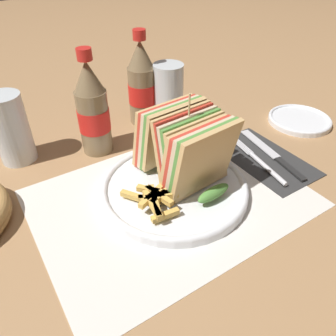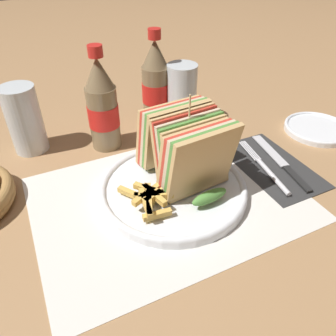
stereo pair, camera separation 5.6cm
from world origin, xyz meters
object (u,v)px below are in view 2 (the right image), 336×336
glass_near (182,95)px  glass_far (25,120)px  plate_main (173,188)px  fork (268,170)px  knife (281,161)px  coke_bottle_far (156,84)px  coke_bottle_near (103,107)px  club_sandwich (187,149)px  side_saucer (317,128)px

glass_near → glass_far: 0.33m
plate_main → fork: 0.18m
knife → glass_far: 0.51m
fork → coke_bottle_far: bearing=118.6°
fork → coke_bottle_near: (-0.24, 0.23, 0.08)m
fork → glass_far: glass_far is taller
knife → coke_bottle_far: bearing=127.4°
plate_main → club_sandwich: club_sandwich is taller
plate_main → fork: plate_main is taller
knife → glass_near: bearing=121.1°
plate_main → side_saucer: plate_main is taller
club_sandwich → coke_bottle_near: size_ratio=0.87×
side_saucer → plate_main: bearing=-173.0°
plate_main → glass_far: glass_far is taller
fork → glass_far: size_ratio=1.28×
fork → glass_near: bearing=110.7°
glass_near → glass_far: bearing=174.8°
glass_near → glass_far: same height
knife → glass_near: size_ratio=1.40×
glass_far → side_saucer: bearing=-19.1°
fork → knife: (0.04, 0.01, -0.00)m
glass_near → side_saucer: glass_near is taller
coke_bottle_near → glass_far: size_ratio=1.52×
side_saucer → fork: bearing=-159.3°
coke_bottle_near → glass_far: (-0.14, 0.05, -0.02)m
knife → coke_bottle_far: size_ratio=0.92×
club_sandwich → knife: bearing=-7.5°
coke_bottle_near → fork: bearing=-43.5°
plate_main → fork: (0.18, -0.03, -0.00)m
coke_bottle_near → glass_far: 0.16m
glass_near → club_sandwich: bearing=-115.6°
fork → side_saucer: bearing=29.9°
knife → side_saucer: 0.17m
club_sandwich → knife: 0.21m
side_saucer → coke_bottle_far: bearing=145.9°
plate_main → glass_near: glass_near is taller
coke_bottle_near → glass_near: bearing=7.1°
club_sandwich → fork: club_sandwich is taller
plate_main → coke_bottle_near: (-0.06, 0.20, 0.08)m
coke_bottle_near → side_saucer: 0.47m
club_sandwich → side_saucer: club_sandwich is taller
coke_bottle_near → glass_near: size_ratio=1.52×
coke_bottle_near → club_sandwich: bearing=-65.1°
club_sandwich → fork: size_ratio=1.04×
club_sandwich → knife: club_sandwich is taller
club_sandwich → coke_bottle_near: 0.21m
glass_far → fork: bearing=-36.2°
coke_bottle_near → knife: bearing=-36.9°
fork → glass_near: (-0.05, 0.25, 0.06)m
knife → coke_bottle_near: bearing=152.2°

